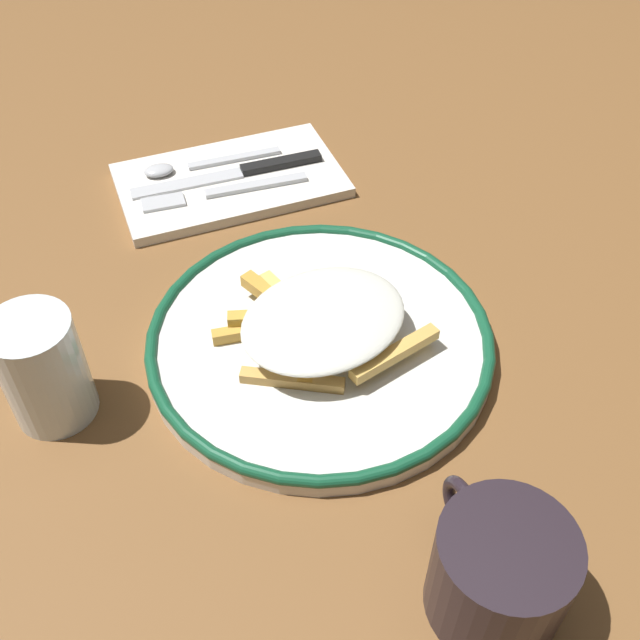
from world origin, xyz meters
name	(u,v)px	position (x,y,z in m)	size (l,w,h in m)	color
ground_plane	(320,348)	(0.00, 0.00, 0.00)	(2.60, 2.60, 0.00)	brown
plate	(320,340)	(0.00, 0.00, 0.01)	(0.30, 0.30, 0.02)	silver
fries_heap	(323,320)	(0.00, 0.00, 0.04)	(0.16, 0.17, 0.04)	gold
napkin	(229,181)	(0.26, 0.00, 0.01)	(0.14, 0.24, 0.01)	silver
fork	(225,191)	(0.23, 0.01, 0.01)	(0.03, 0.18, 0.00)	silver
knife	(245,171)	(0.26, -0.02, 0.01)	(0.03, 0.21, 0.01)	black
spoon	(189,166)	(0.29, 0.04, 0.02)	(0.03, 0.15, 0.01)	silver
water_glass	(43,369)	(0.02, 0.22, 0.05)	(0.06, 0.06, 0.10)	silver
coffee_mug	(499,572)	(-0.25, -0.02, 0.04)	(0.11, 0.09, 0.08)	black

